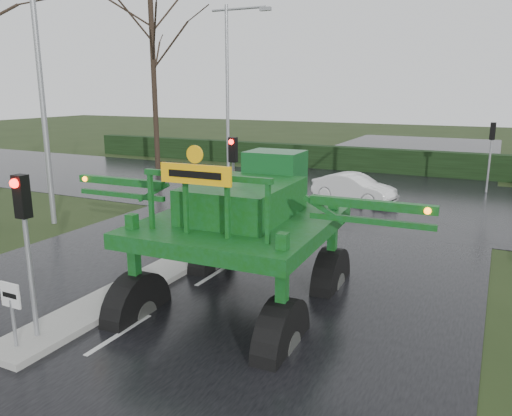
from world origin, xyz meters
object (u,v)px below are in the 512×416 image
at_px(street_light_left_near, 45,64).
at_px(street_light_left_far, 232,74).
at_px(traffic_signal_near, 24,222).
at_px(traffic_signal_far, 492,141).
at_px(keep_left_sign, 11,304).
at_px(traffic_signal_mid, 233,165).
at_px(crop_sprayer, 138,213).
at_px(white_sedan, 353,202).

height_order(street_light_left_near, street_light_left_far, same).
bearing_deg(traffic_signal_near, traffic_signal_far, 69.64).
bearing_deg(keep_left_sign, street_light_left_far, 107.78).
relative_size(traffic_signal_far, street_light_left_far, 0.35).
bearing_deg(traffic_signal_mid, street_light_left_far, 118.86).
relative_size(street_light_left_near, street_light_left_far, 1.00).
distance_m(traffic_signal_mid, traffic_signal_far, 14.75).
relative_size(street_light_left_near, crop_sprayer, 1.11).
bearing_deg(street_light_left_far, traffic_signal_far, 0.03).
bearing_deg(traffic_signal_far, street_light_left_far, 0.03).
xyz_separation_m(street_light_left_near, white_sedan, (9.20, 8.92, -5.99)).
height_order(traffic_signal_near, street_light_left_near, street_light_left_near).
bearing_deg(street_light_left_near, keep_left_sign, -47.41).
height_order(traffic_signal_mid, crop_sprayer, crop_sprayer).
distance_m(keep_left_sign, crop_sprayer, 3.17).
height_order(keep_left_sign, street_light_left_near, street_light_left_near).
bearing_deg(traffic_signal_near, crop_sprayer, 66.31).
relative_size(keep_left_sign, white_sedan, 0.35).
xyz_separation_m(crop_sprayer, white_sedan, (1.33, 13.70, -2.39)).
bearing_deg(traffic_signal_mid, white_sedan, 72.73).
bearing_deg(traffic_signal_mid, crop_sprayer, -81.18).
xyz_separation_m(street_light_left_far, white_sedan, (9.20, -5.08, -5.99)).
relative_size(street_light_left_far, crop_sprayer, 1.11).
bearing_deg(street_light_left_far, white_sedan, -28.92).
bearing_deg(traffic_signal_far, traffic_signal_mid, 58.07).
xyz_separation_m(street_light_left_far, crop_sprayer, (7.87, -18.79, -3.60)).
xyz_separation_m(keep_left_sign, traffic_signal_near, (0.00, 0.49, 1.53)).
bearing_deg(traffic_signal_near, street_light_left_far, 108.17).
xyz_separation_m(traffic_signal_far, white_sedan, (-5.49, -5.09, -2.59)).
bearing_deg(traffic_signal_mid, traffic_signal_near, -90.00).
height_order(traffic_signal_near, white_sedan, traffic_signal_near).
bearing_deg(street_light_left_far, street_light_left_near, -90.00).
relative_size(traffic_signal_near, white_sedan, 0.90).
bearing_deg(traffic_signal_far, traffic_signal_near, 69.64).
relative_size(keep_left_sign, street_light_left_near, 0.14).
height_order(traffic_signal_near, street_light_left_far, street_light_left_far).
relative_size(street_light_left_near, white_sedan, 2.56).
relative_size(traffic_signal_far, white_sedan, 0.90).
height_order(traffic_signal_mid, traffic_signal_far, same).
height_order(traffic_signal_mid, street_light_left_near, street_light_left_near).
bearing_deg(street_light_left_far, traffic_signal_mid, -61.14).
height_order(traffic_signal_far, white_sedan, traffic_signal_far).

